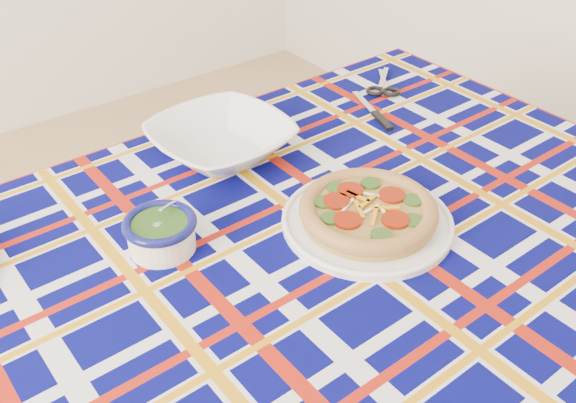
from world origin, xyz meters
TOP-DOWN VIEW (x-y plane):
  - dining_table at (0.48, -0.03)m, footprint 1.51×0.96m
  - tablecloth at (0.48, -0.03)m, footprint 1.54×0.99m
  - main_focaccia_plate at (0.62, -0.07)m, footprint 0.33×0.33m
  - pesto_bowl at (0.32, 0.08)m, footprint 0.12×0.12m
  - serving_bowl at (0.55, 0.27)m, footprint 0.29×0.29m
  - table_knife at (0.93, 0.26)m, footprint 0.08×0.20m
  - kitchen_scissors at (1.05, 0.33)m, footprint 0.19×0.19m

SIDE VIEW (x-z plane):
  - dining_table at x=0.48m, z-range 0.28..0.98m
  - tablecloth at x=0.48m, z-range 0.61..0.71m
  - table_knife at x=0.93m, z-range 0.71..0.71m
  - kitchen_scissors at x=1.05m, z-range 0.71..0.72m
  - main_focaccia_plate at x=0.62m, z-range 0.71..0.76m
  - serving_bowl at x=0.55m, z-range 0.71..0.77m
  - pesto_bowl at x=0.32m, z-range 0.71..0.78m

